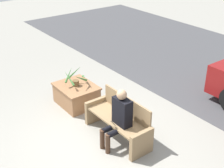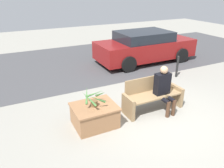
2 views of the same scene
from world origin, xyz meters
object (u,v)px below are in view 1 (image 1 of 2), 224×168
at_px(bench, 119,119).
at_px(planter_box, 77,94).
at_px(person_seated, 119,116).
at_px(potted_plant, 76,79).

xyz_separation_m(bench, planter_box, (-1.73, -0.02, -0.13)).
xyz_separation_m(bench, person_seated, (0.23, -0.18, 0.29)).
distance_m(planter_box, potted_plant, 0.45).
height_order(bench, potted_plant, potted_plant).
bearing_deg(person_seated, planter_box, 175.39).
height_order(bench, planter_box, bench).
bearing_deg(person_seated, bench, 140.96).
relative_size(bench, person_seated, 1.32).
bearing_deg(bench, potted_plant, -179.21).
bearing_deg(planter_box, bench, 0.81).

